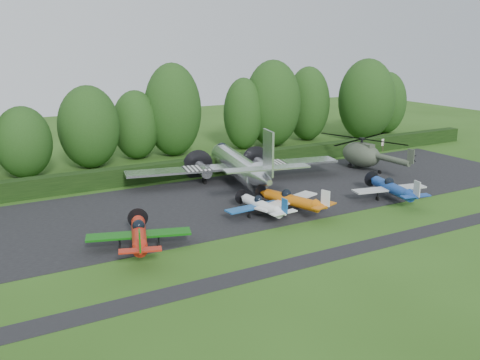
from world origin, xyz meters
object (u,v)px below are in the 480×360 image
transport_plane (240,166)px  light_plane_orange (292,200)px  light_plane_red (139,235)px  light_plane_blue (392,188)px  light_plane_white (262,205)px  helicopter (362,152)px  sign_board (374,143)px

transport_plane → light_plane_orange: (-0.59, -10.80, -0.97)m
light_plane_red → transport_plane: bearing=20.4°
light_plane_orange → light_plane_blue: bearing=8.0°
transport_plane → light_plane_red: size_ratio=2.92×
light_plane_white → helicopter: bearing=28.7°
helicopter → sign_board: bearing=41.2°
helicopter → sign_board: size_ratio=4.35×
light_plane_red → sign_board: (41.29, 18.46, -0.04)m
transport_plane → sign_board: bearing=1.5°
light_plane_white → helicopter: helicopter is taller
light_plane_red → light_plane_white: (12.40, 2.11, -0.20)m
helicopter → sign_board: 10.87m
light_plane_red → light_plane_orange: (15.42, 1.76, -0.05)m
light_plane_red → light_plane_blue: (26.47, -0.00, -0.02)m
transport_plane → light_plane_blue: transport_plane is taller
transport_plane → light_plane_white: transport_plane is taller
light_plane_red → sign_board: size_ratio=2.58×
light_plane_red → helicopter: bearing=1.8°
transport_plane → helicopter: size_ratio=1.73×
light_plane_red → helicopter: 34.87m
light_plane_red → helicopter: size_ratio=0.59×
light_plane_orange → sign_board: size_ratio=2.47×
transport_plane → helicopter: bearing=-14.7°
sign_board → light_plane_blue: bearing=-140.9°
light_plane_white → light_plane_red: bearing=-166.7°
light_plane_red → light_plane_white: 12.58m
transport_plane → light_plane_orange: transport_plane is taller
transport_plane → sign_board: size_ratio=7.52×
sign_board → light_plane_red: bearing=-168.0°
light_plane_white → sign_board: 33.20m
light_plane_red → light_plane_orange: bearing=-11.3°
light_plane_blue → transport_plane: bearing=118.2°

